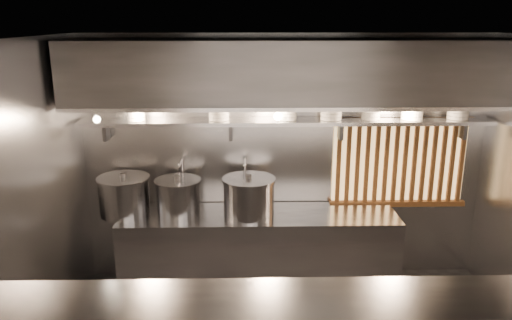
{
  "coord_description": "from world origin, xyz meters",
  "views": [
    {
      "loc": [
        -0.45,
        -3.92,
        2.95
      ],
      "look_at": [
        -0.34,
        0.55,
        1.67
      ],
      "focal_mm": 35.0,
      "sensor_mm": 36.0,
      "label": 1
    }
  ],
  "objects_px": {
    "stock_pot_right": "(249,197)",
    "heat_lamp": "(94,113)",
    "stock_pot_left": "(124,195)",
    "pendant_bulb": "(278,116)",
    "stock_pot_mid": "(178,196)"
  },
  "relations": [
    {
      "from": "stock_pot_right",
      "to": "heat_lamp",
      "type": "bearing_deg",
      "value": -170.86
    },
    {
      "from": "stock_pot_left",
      "to": "stock_pot_right",
      "type": "height_order",
      "value": "stock_pot_right"
    },
    {
      "from": "pendant_bulb",
      "to": "stock_pot_left",
      "type": "height_order",
      "value": "pendant_bulb"
    },
    {
      "from": "stock_pot_left",
      "to": "stock_pot_mid",
      "type": "height_order",
      "value": "stock_pot_left"
    },
    {
      "from": "stock_pot_left",
      "to": "stock_pot_right",
      "type": "relative_size",
      "value": 1.18
    },
    {
      "from": "stock_pot_left",
      "to": "stock_pot_mid",
      "type": "xyz_separation_m",
      "value": [
        0.58,
        -0.0,
        -0.02
      ]
    },
    {
      "from": "heat_lamp",
      "to": "stock_pot_left",
      "type": "distance_m",
      "value": 1.02
    },
    {
      "from": "heat_lamp",
      "to": "stock_pot_left",
      "type": "bearing_deg",
      "value": 65.3
    },
    {
      "from": "pendant_bulb",
      "to": "stock_pot_right",
      "type": "distance_m",
      "value": 0.91
    },
    {
      "from": "stock_pot_left",
      "to": "stock_pot_mid",
      "type": "distance_m",
      "value": 0.58
    },
    {
      "from": "stock_pot_right",
      "to": "pendant_bulb",
      "type": "bearing_deg",
      "value": 19.65
    },
    {
      "from": "heat_lamp",
      "to": "stock_pot_mid",
      "type": "distance_m",
      "value": 1.26
    },
    {
      "from": "pendant_bulb",
      "to": "stock_pot_left",
      "type": "xyz_separation_m",
      "value": [
        -1.65,
        -0.03,
        -0.85
      ]
    },
    {
      "from": "pendant_bulb",
      "to": "stock_pot_mid",
      "type": "xyz_separation_m",
      "value": [
        -1.07,
        -0.03,
        -0.87
      ]
    },
    {
      "from": "heat_lamp",
      "to": "pendant_bulb",
      "type": "bearing_deg",
      "value": 11.0
    }
  ]
}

